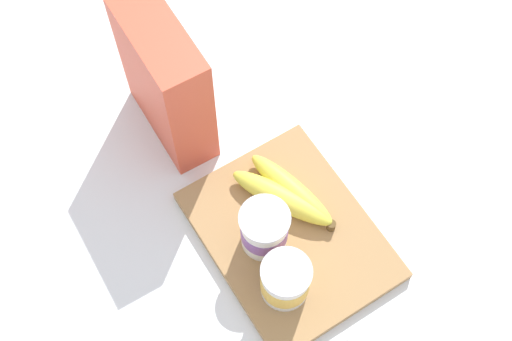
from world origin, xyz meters
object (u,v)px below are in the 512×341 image
Objects in this scene: cereal_box at (166,82)px; yogurt_cup_back at (264,229)px; banana_bunch at (286,194)px; cutting_board at (289,235)px; yogurt_cup_front at (285,280)px.

cereal_box is 2.76× the size of yogurt_cup_back.
yogurt_cup_back is at bearing 121.30° from banana_bunch.
cutting_board is at bearing -168.32° from cereal_box.
banana_bunch reaches higher than cutting_board.
cereal_box is 3.05× the size of yogurt_cup_front.
cereal_box is 1.39× the size of banana_bunch.
cereal_box reaches higher than banana_bunch.
yogurt_cup_back reaches higher than cutting_board.
yogurt_cup_back is at bearing -176.31° from cereal_box.
yogurt_cup_back reaches higher than banana_bunch.
banana_bunch is at bearing -27.61° from cutting_board.
cutting_board is 1.74× the size of banana_bunch.
yogurt_cup_back reaches higher than yogurt_cup_front.
cereal_box is 0.26m from banana_bunch.
yogurt_cup_front is (-0.07, 0.06, 0.05)m from cutting_board.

